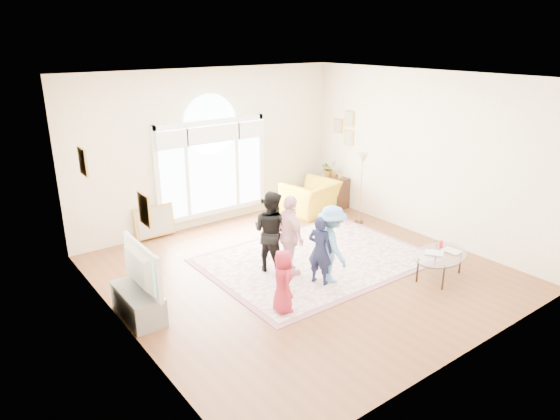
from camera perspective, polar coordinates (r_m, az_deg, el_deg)
ground at (r=8.51m, az=2.55°, el=-7.10°), size 6.00×6.00×0.00m
room_shell at (r=10.22m, az=-7.42°, el=6.65°), size 6.00×6.00×6.00m
area_rug at (r=8.97m, az=4.13°, el=-5.63°), size 3.60×2.60×0.02m
rug_border at (r=8.97m, az=4.13°, el=-5.65°), size 3.80×2.80×0.01m
tv_console at (r=7.44m, az=-15.90°, el=-10.22°), size 0.45×1.00×0.42m
television at (r=7.20m, az=-16.25°, el=-6.41°), size 0.18×1.17×0.67m
coffee_table at (r=8.57m, az=17.87°, el=-4.93°), size 1.33×1.03×0.54m
armchair at (r=11.15m, az=3.51°, el=1.43°), size 1.28×1.17×0.72m
side_cabinet at (r=11.62m, az=6.43°, el=2.02°), size 0.40×0.50×0.70m
floor_lamp at (r=10.44m, az=9.37°, el=5.21°), size 0.31×0.31×1.51m
plant_pedestal at (r=11.71m, az=5.47°, el=2.19°), size 0.20×0.20×0.70m
potted_plant at (r=11.56m, az=5.55°, el=4.77°), size 0.37×0.33×0.39m
leaning_picture at (r=10.17m, az=-14.00°, el=-3.11°), size 0.80×0.14×0.62m
child_red at (r=7.15m, az=0.32°, el=-8.12°), size 0.42×0.53×0.94m
child_navy at (r=7.91m, az=4.59°, el=-4.59°), size 0.41×0.49×1.13m
child_black at (r=8.27m, az=-0.99°, el=-2.46°), size 0.72×0.81×1.39m
child_pink at (r=8.13m, az=1.14°, el=-2.96°), size 0.45×0.84×1.36m
child_blue at (r=7.97m, az=5.91°, el=-3.90°), size 0.68×0.92×1.27m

